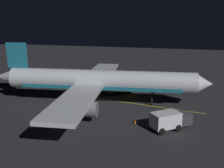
{
  "coord_description": "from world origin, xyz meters",
  "views": [
    {
      "loc": [
        38.99,
        12.93,
        13.87
      ],
      "look_at": [
        0.0,
        2.0,
        3.5
      ],
      "focal_mm": 40.02,
      "sensor_mm": 36.0,
      "label": 1
    }
  ],
  "objects": [
    {
      "name": "traffic_cone_near_left",
      "position": [
        7.17,
        7.33,
        0.25
      ],
      "size": [
        0.5,
        0.5,
        0.55
      ],
      "color": "#EA590F",
      "rests_on": "ground_plane"
    },
    {
      "name": "traffic_cone_near_right",
      "position": [
        2.75,
        11.58,
        0.25
      ],
      "size": [
        0.5,
        0.5,
        0.55
      ],
      "color": "#EA590F",
      "rests_on": "ground_plane"
    },
    {
      "name": "catering_truck",
      "position": [
        -6.39,
        1.44,
        1.14
      ],
      "size": [
        4.67,
        5.67,
        2.16
      ],
      "color": "gold",
      "rests_on": "ground_plane"
    },
    {
      "name": "ground_plane",
      "position": [
        0.0,
        0.0,
        -0.1
      ],
      "size": [
        180.0,
        180.0,
        0.2
      ],
      "primitive_type": "cube",
      "color": "#28282C"
    },
    {
      "name": "airliner",
      "position": [
        0.08,
        -0.61,
        3.81
      ],
      "size": [
        36.22,
        37.73,
        10.18
      ],
      "color": "silver",
      "rests_on": "ground_plane"
    },
    {
      "name": "baggage_truck",
      "position": [
        7.83,
        11.97,
        1.21
      ],
      "size": [
        5.06,
        5.5,
        2.38
      ],
      "color": "silver",
      "rests_on": "ground_plane"
    },
    {
      "name": "apron_guide_stripe",
      "position": [
        -1.43,
        4.0,
        0.0
      ],
      "size": [
        4.54,
        26.27,
        0.01
      ],
      "primitive_type": "cube",
      "rotation": [
        0.0,
        0.0,
        -0.16
      ],
      "color": "gold",
      "rests_on": "ground_plane"
    },
    {
      "name": "ground_crew_worker",
      "position": [
        -4.73,
        8.5,
        0.89
      ],
      "size": [
        0.4,
        0.4,
        1.74
      ],
      "color": "black",
      "rests_on": "ground_plane"
    }
  ]
}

